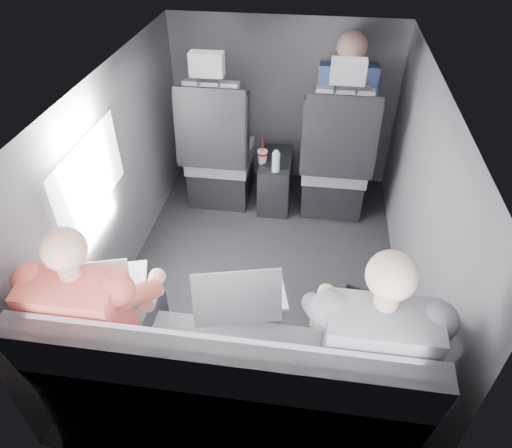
# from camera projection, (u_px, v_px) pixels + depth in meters

# --- Properties ---
(floor) EXTENTS (2.60, 2.60, 0.00)m
(floor) POSITION_uv_depth(u_px,v_px,m) (261.00, 275.00, 3.11)
(floor) COLOR black
(floor) RESTS_ON ground
(ceiling) EXTENTS (2.60, 2.60, 0.00)m
(ceiling) POSITION_uv_depth(u_px,v_px,m) (263.00, 82.00, 2.27)
(ceiling) COLOR #B2B2AD
(ceiling) RESTS_ON panel_back
(panel_left) EXTENTS (0.02, 2.60, 1.35)m
(panel_left) POSITION_uv_depth(u_px,v_px,m) (116.00, 182.00, 2.79)
(panel_left) COLOR #56565B
(panel_left) RESTS_ON floor
(panel_right) EXTENTS (0.02, 2.60, 1.35)m
(panel_right) POSITION_uv_depth(u_px,v_px,m) (419.00, 206.00, 2.59)
(panel_right) COLOR #56565B
(panel_right) RESTS_ON floor
(panel_front) EXTENTS (1.80, 0.02, 1.35)m
(panel_front) POSITION_uv_depth(u_px,v_px,m) (283.00, 103.00, 3.70)
(panel_front) COLOR #56565B
(panel_front) RESTS_ON floor
(panel_back) EXTENTS (1.80, 0.02, 1.35)m
(panel_back) POSITION_uv_depth(u_px,v_px,m) (216.00, 392.00, 1.68)
(panel_back) COLOR #56565B
(panel_back) RESTS_ON floor
(side_window) EXTENTS (0.02, 0.75, 0.42)m
(side_window) POSITION_uv_depth(u_px,v_px,m) (90.00, 177.00, 2.41)
(side_window) COLOR white
(side_window) RESTS_ON panel_left
(seatbelt) EXTENTS (0.35, 0.11, 0.59)m
(seatbelt) POSITION_uv_depth(u_px,v_px,m) (341.00, 128.00, 3.08)
(seatbelt) COLOR black
(seatbelt) RESTS_ON front_seat_right
(front_seat_left) EXTENTS (0.52, 0.58, 1.26)m
(front_seat_left) POSITION_uv_depth(u_px,v_px,m) (219.00, 157.00, 3.56)
(front_seat_left) COLOR black
(front_seat_left) RESTS_ON floor
(front_seat_right) EXTENTS (0.52, 0.58, 1.26)m
(front_seat_right) POSITION_uv_depth(u_px,v_px,m) (335.00, 166.00, 3.46)
(front_seat_right) COLOR black
(front_seat_right) RESTS_ON floor
(center_console) EXTENTS (0.24, 0.48, 0.41)m
(center_console) POSITION_uv_depth(u_px,v_px,m) (276.00, 181.00, 3.67)
(center_console) COLOR black
(center_console) RESTS_ON floor
(rear_bench) EXTENTS (1.60, 0.57, 0.92)m
(rear_bench) POSITION_uv_depth(u_px,v_px,m) (231.00, 389.00, 2.09)
(rear_bench) COLOR slate
(rear_bench) RESTS_ON floor
(soda_cup) EXTENTS (0.08, 0.08, 0.24)m
(soda_cup) POSITION_uv_depth(u_px,v_px,m) (263.00, 156.00, 3.46)
(soda_cup) COLOR white
(soda_cup) RESTS_ON center_console
(water_bottle) EXTENTS (0.06, 0.06, 0.17)m
(water_bottle) POSITION_uv_depth(u_px,v_px,m) (276.00, 162.00, 3.36)
(water_bottle) COLOR #A2C9DC
(water_bottle) RESTS_ON center_console
(laptop_white) EXTENTS (0.40, 0.41, 0.26)m
(laptop_white) POSITION_uv_depth(u_px,v_px,m) (104.00, 284.00, 2.17)
(laptop_white) COLOR white
(laptop_white) RESTS_ON passenger_rear_left
(laptop_silver) EXTENTS (0.44, 0.43, 0.28)m
(laptop_silver) POSITION_uv_depth(u_px,v_px,m) (242.00, 294.00, 2.11)
(laptop_silver) COLOR silver
(laptop_silver) RESTS_ON rear_bench
(laptop_black) EXTENTS (0.40, 0.42, 0.24)m
(laptop_black) POSITION_uv_depth(u_px,v_px,m) (376.00, 317.00, 2.01)
(laptop_black) COLOR black
(laptop_black) RESTS_ON passenger_rear_right
(passenger_rear_left) EXTENTS (0.48, 0.60, 1.19)m
(passenger_rear_left) POSITION_uv_depth(u_px,v_px,m) (103.00, 315.00, 2.04)
(passenger_rear_left) COLOR #343539
(passenger_rear_left) RESTS_ON rear_bench
(passenger_rear_right) EXTENTS (0.50, 0.62, 1.22)m
(passenger_rear_right) POSITION_uv_depth(u_px,v_px,m) (367.00, 344.00, 1.91)
(passenger_rear_right) COLOR navy
(passenger_rear_right) RESTS_ON rear_bench
(passenger_front_right) EXTENTS (0.42, 0.42, 0.89)m
(passenger_front_right) POSITION_uv_depth(u_px,v_px,m) (344.00, 107.00, 3.43)
(passenger_front_right) COLOR navy
(passenger_front_right) RESTS_ON front_seat_right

